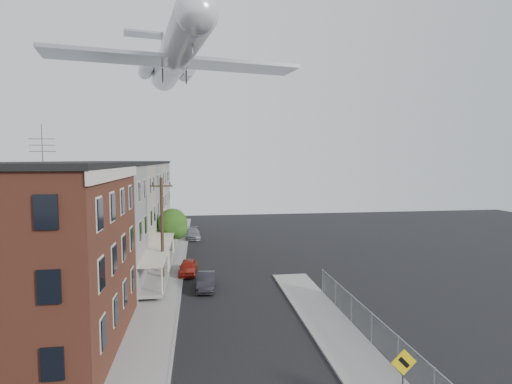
# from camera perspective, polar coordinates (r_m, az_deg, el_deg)

# --- Properties ---
(sidewalk_left) EXTENTS (3.00, 62.00, 0.12)m
(sidewalk_left) POSITION_cam_1_polar(r_m,az_deg,el_deg) (41.02, -12.27, -10.17)
(sidewalk_left) COLOR gray
(sidewalk_left) RESTS_ON ground
(sidewalk_right) EXTENTS (3.00, 26.00, 0.12)m
(sidewalk_right) POSITION_cam_1_polar(r_m,az_deg,el_deg) (25.27, 11.87, -19.75)
(sidewalk_right) COLOR gray
(sidewalk_right) RESTS_ON ground
(curb_left) EXTENTS (0.15, 62.00, 0.14)m
(curb_left) POSITION_cam_1_polar(r_m,az_deg,el_deg) (40.94, -10.21, -10.15)
(curb_left) COLOR gray
(curb_left) RESTS_ON ground
(curb_right) EXTENTS (0.15, 26.00, 0.14)m
(curb_right) POSITION_cam_1_polar(r_m,az_deg,el_deg) (24.84, 8.52, -20.12)
(curb_right) COLOR gray
(curb_right) RESTS_ON ground
(corner_building) EXTENTS (10.31, 12.30, 12.15)m
(corner_building) POSITION_cam_1_polar(r_m,az_deg,el_deg) (25.03, -30.48, -8.21)
(corner_building) COLOR black
(corner_building) RESTS_ON ground
(row_house_a) EXTENTS (11.98, 7.00, 10.30)m
(row_house_a) POSITION_cam_1_polar(r_m,az_deg,el_deg) (33.85, -24.33, -4.84)
(row_house_a) COLOR slate
(row_house_a) RESTS_ON ground
(row_house_b) EXTENTS (11.98, 7.00, 10.30)m
(row_house_b) POSITION_cam_1_polar(r_m,az_deg,el_deg) (40.54, -21.60, -3.26)
(row_house_b) COLOR #766D5D
(row_house_b) RESTS_ON ground
(row_house_c) EXTENTS (11.98, 7.00, 10.30)m
(row_house_c) POSITION_cam_1_polar(r_m,az_deg,el_deg) (47.33, -19.65, -2.12)
(row_house_c) COLOR slate
(row_house_c) RESTS_ON ground
(row_house_d) EXTENTS (11.98, 7.00, 10.30)m
(row_house_d) POSITION_cam_1_polar(r_m,az_deg,el_deg) (54.17, -18.20, -1.27)
(row_house_d) COLOR #766D5D
(row_house_d) RESTS_ON ground
(row_house_e) EXTENTS (11.98, 7.00, 10.30)m
(row_house_e) POSITION_cam_1_polar(r_m,az_deg,el_deg) (61.04, -17.07, -0.60)
(row_house_e) COLOR slate
(row_house_e) RESTS_ON ground
(chainlink_fence) EXTENTS (0.06, 18.06, 1.90)m
(chainlink_fence) POSITION_cam_1_polar(r_m,az_deg,el_deg) (24.58, 16.21, -18.17)
(chainlink_fence) COLOR gray
(chainlink_fence) RESTS_ON ground
(warning_sign) EXTENTS (1.10, 0.11, 2.80)m
(warning_sign) POSITION_cam_1_polar(r_m,az_deg,el_deg) (18.76, 20.31, -22.83)
(warning_sign) COLOR #515156
(warning_sign) RESTS_ON ground
(utility_pole) EXTENTS (1.80, 0.26, 9.00)m
(utility_pole) POSITION_cam_1_polar(r_m,az_deg,el_deg) (34.21, -13.26, -5.23)
(utility_pole) COLOR black
(utility_pole) RESTS_ON ground
(street_tree) EXTENTS (3.22, 3.20, 5.20)m
(street_tree) POSITION_cam_1_polar(r_m,az_deg,el_deg) (44.15, -11.69, -4.61)
(street_tree) COLOR black
(street_tree) RESTS_ON ground
(car_near) EXTENTS (1.78, 3.95, 1.32)m
(car_near) POSITION_cam_1_polar(r_m,az_deg,el_deg) (37.63, -9.69, -10.54)
(car_near) COLOR maroon
(car_near) RESTS_ON ground
(car_mid) EXTENTS (1.59, 4.08, 1.32)m
(car_mid) POSITION_cam_1_polar(r_m,az_deg,el_deg) (33.29, -7.15, -12.52)
(car_mid) COLOR black
(car_mid) RESTS_ON ground
(car_far) EXTENTS (2.05, 4.72, 1.35)m
(car_far) POSITION_cam_1_polar(r_m,az_deg,el_deg) (53.87, -9.01, -5.91)
(car_far) COLOR slate
(car_far) RESTS_ON ground
(airplane) EXTENTS (23.23, 26.53, 7.63)m
(airplane) POSITION_cam_1_polar(r_m,az_deg,el_deg) (41.41, -11.54, 18.51)
(airplane) COLOR silver
(airplane) RESTS_ON ground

